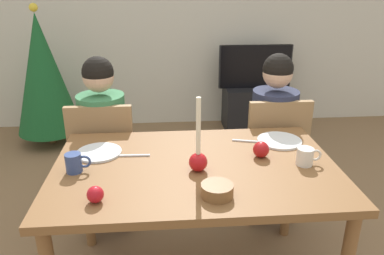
% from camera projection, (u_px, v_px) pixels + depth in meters
% --- Properties ---
extents(back_wall, '(6.40, 0.10, 2.60)m').
position_uv_depth(back_wall, '(174.00, 8.00, 4.07)').
color(back_wall, beige).
rests_on(back_wall, ground).
extents(dining_table, '(1.40, 0.90, 0.75)m').
position_uv_depth(dining_table, '(195.00, 180.00, 1.91)').
color(dining_table, brown).
rests_on(dining_table, ground).
extents(chair_left, '(0.40, 0.40, 0.90)m').
position_uv_depth(chair_left, '(105.00, 158.00, 2.49)').
color(chair_left, '#99754C').
rests_on(chair_left, ground).
extents(chair_right, '(0.40, 0.40, 0.90)m').
position_uv_depth(chair_right, '(272.00, 152.00, 2.57)').
color(chair_right, '#99754C').
rests_on(chair_right, ground).
extents(person_left_child, '(0.30, 0.30, 1.17)m').
position_uv_depth(person_left_child, '(105.00, 147.00, 2.49)').
color(person_left_child, '#33384C').
rests_on(person_left_child, ground).
extents(person_right_child, '(0.30, 0.30, 1.17)m').
position_uv_depth(person_right_child, '(272.00, 142.00, 2.58)').
color(person_right_child, '#33384C').
rests_on(person_right_child, ground).
extents(tv_stand, '(0.64, 0.40, 0.48)m').
position_uv_depth(tv_stand, '(253.00, 108.00, 4.26)').
color(tv_stand, black).
rests_on(tv_stand, ground).
extents(tv, '(0.79, 0.05, 0.46)m').
position_uv_depth(tv, '(255.00, 66.00, 4.08)').
color(tv, black).
rests_on(tv, tv_stand).
extents(christmas_tree, '(0.63, 0.63, 1.39)m').
position_uv_depth(christmas_tree, '(43.00, 74.00, 3.70)').
color(christmas_tree, brown).
rests_on(christmas_tree, ground).
extents(candle_centerpiece, '(0.09, 0.09, 0.37)m').
position_uv_depth(candle_centerpiece, '(198.00, 157.00, 1.80)').
color(candle_centerpiece, red).
rests_on(candle_centerpiece, dining_table).
extents(plate_left, '(0.24, 0.24, 0.01)m').
position_uv_depth(plate_left, '(99.00, 152.00, 1.99)').
color(plate_left, silver).
rests_on(plate_left, dining_table).
extents(plate_right, '(0.25, 0.25, 0.01)m').
position_uv_depth(plate_right, '(279.00, 141.00, 2.14)').
color(plate_right, silver).
rests_on(plate_right, dining_table).
extents(mug_left, '(0.12, 0.08, 0.09)m').
position_uv_depth(mug_left, '(74.00, 163.00, 1.79)').
color(mug_left, '#33477F').
rests_on(mug_left, dining_table).
extents(mug_right, '(0.12, 0.08, 0.09)m').
position_uv_depth(mug_right, '(306.00, 156.00, 1.87)').
color(mug_right, silver).
rests_on(mug_right, dining_table).
extents(fork_left, '(0.18, 0.02, 0.01)m').
position_uv_depth(fork_left, '(133.00, 155.00, 1.97)').
color(fork_left, silver).
rests_on(fork_left, dining_table).
extents(fork_right, '(0.18, 0.06, 0.01)m').
position_uv_depth(fork_right, '(248.00, 141.00, 2.14)').
color(fork_right, silver).
rests_on(fork_right, dining_table).
extents(bowl_walnuts, '(0.14, 0.14, 0.06)m').
position_uv_depth(bowl_walnuts, '(217.00, 190.00, 1.60)').
color(bowl_walnuts, brown).
rests_on(bowl_walnuts, dining_table).
extents(apple_near_candle, '(0.07, 0.07, 0.07)m').
position_uv_depth(apple_near_candle, '(95.00, 194.00, 1.56)').
color(apple_near_candle, '#B5141F').
rests_on(apple_near_candle, dining_table).
extents(apple_by_left_plate, '(0.08, 0.08, 0.08)m').
position_uv_depth(apple_by_left_plate, '(261.00, 149.00, 1.94)').
color(apple_by_left_plate, '#AC1518').
rests_on(apple_by_left_plate, dining_table).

